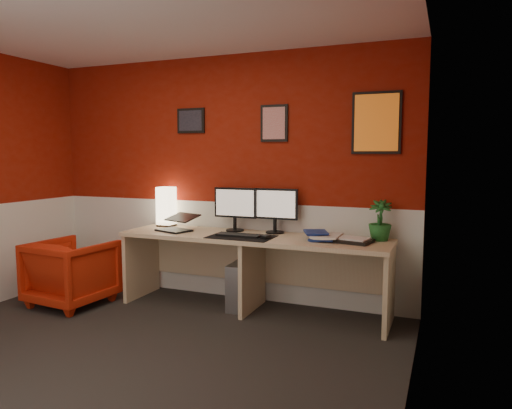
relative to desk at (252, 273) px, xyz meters
name	(u,v)px	position (x,y,z in m)	size (l,w,h in m)	color
ground	(118,360)	(-0.48, -1.41, -0.36)	(4.00, 3.50, 0.01)	black
ceiling	(106,5)	(-0.48, -1.41, 2.13)	(4.00, 3.50, 0.01)	white
wall_back	(222,178)	(-0.48, 0.34, 0.89)	(4.00, 0.01, 2.50)	maroon
wall_right	(411,199)	(1.52, -1.41, 0.89)	(0.01, 3.50, 2.50)	maroon
wainscot_back	(223,249)	(-0.48, 0.34, 0.14)	(4.00, 0.01, 1.00)	silver
wainscot_right	(405,333)	(1.51, -1.41, 0.14)	(0.01, 3.50, 1.00)	silver
desk	(252,273)	(0.00, 0.00, 0.00)	(2.60, 0.65, 0.73)	tan
shoji_lamp	(166,208)	(-1.09, 0.21, 0.56)	(0.16, 0.16, 0.40)	#FFE5B2
laptop	(174,220)	(-0.83, -0.06, 0.47)	(0.33, 0.23, 0.22)	black
monitor_left	(235,202)	(-0.27, 0.18, 0.66)	(0.45, 0.06, 0.58)	black
monitor_right	(275,204)	(0.15, 0.22, 0.66)	(0.45, 0.06, 0.58)	black
desk_mat	(241,237)	(-0.06, -0.12, 0.37)	(0.60, 0.38, 0.01)	black
keyboard	(239,235)	(-0.09, -0.11, 0.38)	(0.42, 0.14, 0.02)	black
mouse	(266,237)	(0.19, -0.13, 0.39)	(0.06, 0.10, 0.03)	black
book_bottom	(311,238)	(0.57, 0.02, 0.38)	(0.22, 0.30, 0.03)	navy
book_middle	(314,235)	(0.60, 0.01, 0.41)	(0.24, 0.32, 0.02)	silver
book_top	(305,233)	(0.52, -0.02, 0.43)	(0.20, 0.27, 0.03)	navy
zen_tray	(351,241)	(0.93, 0.00, 0.38)	(0.35, 0.25, 0.03)	black
potted_plant	(380,220)	(1.15, 0.19, 0.55)	(0.20, 0.20, 0.36)	#19591E
pc_tower	(243,285)	(-0.12, 0.05, -0.14)	(0.20, 0.45, 0.45)	#99999E
armchair	(72,272)	(-1.74, -0.50, -0.04)	(0.70, 0.72, 0.65)	red
art_left	(191,121)	(-0.84, 0.33, 1.49)	(0.32, 0.02, 0.26)	black
art_center	(274,123)	(0.10, 0.33, 1.44)	(0.28, 0.02, 0.36)	red
art_right	(376,123)	(1.08, 0.33, 1.42)	(0.44, 0.02, 0.56)	orange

